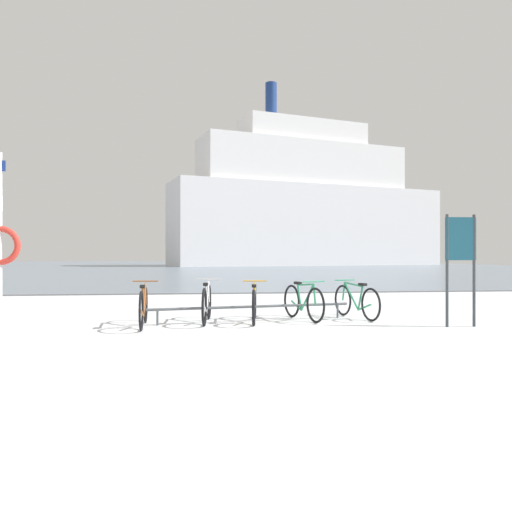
% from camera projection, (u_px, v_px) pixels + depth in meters
% --- Properties ---
extents(ground, '(80.00, 132.00, 0.08)m').
position_uv_depth(ground, '(213.00, 267.00, 60.21)').
color(ground, silver).
extents(bike_rack, '(3.87, 0.76, 0.31)m').
position_uv_depth(bike_rack, '(253.00, 307.00, 9.44)').
color(bike_rack, '#4C5156').
rests_on(bike_rack, ground).
extents(bicycle_0, '(0.46, 1.71, 0.78)m').
position_uv_depth(bicycle_0, '(144.00, 306.00, 8.75)').
color(bicycle_0, black).
rests_on(bicycle_0, ground).
extents(bicycle_1, '(0.46, 1.66, 0.79)m').
position_uv_depth(bicycle_1, '(207.00, 303.00, 9.30)').
color(bicycle_1, black).
rests_on(bicycle_1, ground).
extents(bicycle_2, '(0.46, 1.67, 0.76)m').
position_uv_depth(bicycle_2, '(254.00, 304.00, 9.37)').
color(bicycle_2, black).
rests_on(bicycle_2, ground).
extents(bicycle_3, '(0.58, 1.56, 0.77)m').
position_uv_depth(bicycle_3, '(303.00, 302.00, 9.67)').
color(bicycle_3, black).
rests_on(bicycle_3, ground).
extents(bicycle_4, '(0.55, 1.62, 0.75)m').
position_uv_depth(bicycle_4, '(356.00, 301.00, 9.93)').
color(bicycle_4, black).
rests_on(bicycle_4, ground).
extents(info_sign, '(0.55, 0.06, 1.96)m').
position_uv_depth(info_sign, '(461.00, 251.00, 8.74)').
color(info_sign, '#33383D').
rests_on(info_sign, ground).
extents(rescue_post, '(0.74, 0.11, 3.18)m').
position_uv_depth(rescue_post, '(0.00, 241.00, 9.41)').
color(rescue_post, silver).
rests_on(rescue_post, ground).
extents(ferry_ship, '(37.69, 17.35, 23.61)m').
position_uv_depth(ferry_ship, '(307.00, 206.00, 66.82)').
color(ferry_ship, white).
rests_on(ferry_ship, ground).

